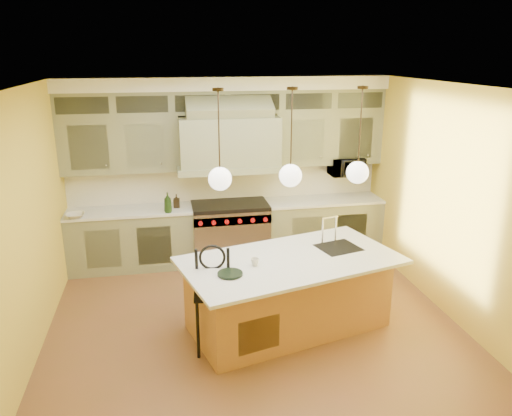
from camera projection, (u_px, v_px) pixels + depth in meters
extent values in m
plane|color=brown|center=(255.00, 327.00, 6.16)|extent=(5.00, 5.00, 0.00)
plane|color=white|center=(255.00, 87.00, 5.29)|extent=(5.00, 5.00, 0.00)
plane|color=gold|center=(226.00, 168.00, 8.06)|extent=(5.00, 0.00, 5.00)
plane|color=gold|center=(324.00, 331.00, 3.38)|extent=(5.00, 0.00, 5.00)
plane|color=gold|center=(23.00, 230.00, 5.27)|extent=(0.00, 5.00, 5.00)
plane|color=gold|center=(453.00, 204.00, 6.17)|extent=(0.00, 5.00, 5.00)
cube|color=#7A7B5B|center=(132.00, 239.00, 7.78)|extent=(1.90, 0.65, 0.90)
cube|color=#7A7B5B|center=(322.00, 227.00, 8.34)|extent=(1.90, 0.65, 0.90)
cube|color=silver|center=(130.00, 211.00, 7.64)|extent=(1.90, 0.68, 0.04)
cube|color=silver|center=(323.00, 200.00, 8.20)|extent=(1.90, 0.68, 0.04)
cube|color=beige|center=(227.00, 182.00, 8.11)|extent=(5.00, 0.04, 0.56)
cube|color=#7A7B5B|center=(120.00, 144.00, 7.47)|extent=(1.75, 0.35, 0.85)
cube|color=#7A7B5B|center=(327.00, 138.00, 8.05)|extent=(1.75, 0.35, 0.85)
cube|color=#7A7B5B|center=(229.00, 141.00, 7.59)|extent=(1.50, 0.70, 0.75)
cube|color=gray|center=(229.00, 167.00, 7.71)|extent=(1.60, 0.76, 0.10)
cube|color=#333833|center=(227.00, 102.00, 7.58)|extent=(5.00, 0.35, 0.35)
cube|color=white|center=(226.00, 83.00, 7.48)|extent=(5.00, 0.47, 0.20)
cube|color=silver|center=(230.00, 234.00, 8.04)|extent=(1.20, 0.70, 0.90)
cube|color=black|center=(230.00, 205.00, 7.89)|extent=(1.20, 0.70, 0.06)
cube|color=silver|center=(233.00, 221.00, 7.64)|extent=(1.20, 0.06, 0.14)
cube|color=#AB773C|center=(288.00, 294.00, 6.07)|extent=(2.50, 1.64, 0.88)
cube|color=silver|center=(291.00, 260.00, 5.89)|extent=(2.80, 1.95, 0.04)
cube|color=black|center=(338.00, 249.00, 6.22)|extent=(0.59, 0.55, 0.05)
cylinder|color=black|center=(198.00, 330.00, 5.45)|extent=(0.04, 0.04, 0.69)
cylinder|color=black|center=(230.00, 328.00, 5.48)|extent=(0.04, 0.04, 0.69)
cylinder|color=black|center=(198.00, 314.00, 5.79)|extent=(0.04, 0.04, 0.69)
cylinder|color=black|center=(229.00, 312.00, 5.82)|extent=(0.04, 0.04, 0.69)
cube|color=black|center=(213.00, 292.00, 5.53)|extent=(0.46, 0.46, 0.05)
torus|color=black|center=(212.00, 257.00, 5.60)|extent=(0.30, 0.06, 0.30)
imported|color=black|center=(346.00, 167.00, 8.18)|extent=(0.54, 0.37, 0.30)
imported|color=black|center=(168.00, 203.00, 7.46)|extent=(0.12, 0.12, 0.31)
imported|color=black|center=(177.00, 201.00, 7.71)|extent=(0.11, 0.11, 0.21)
imported|color=silver|center=(76.00, 216.00, 7.26)|extent=(0.29, 0.29, 0.07)
imported|color=silver|center=(255.00, 262.00, 5.68)|extent=(0.10, 0.10, 0.09)
cylinder|color=#2D2319|center=(218.00, 89.00, 5.19)|extent=(0.12, 0.12, 0.03)
cylinder|color=#2D2319|center=(219.00, 132.00, 5.32)|extent=(0.02, 0.02, 0.93)
sphere|color=white|center=(220.00, 179.00, 5.48)|extent=(0.26, 0.26, 0.26)
cylinder|color=#2D2319|center=(292.00, 88.00, 5.33)|extent=(0.12, 0.12, 0.03)
cylinder|color=#2D2319|center=(291.00, 130.00, 5.47)|extent=(0.02, 0.02, 0.93)
sphere|color=white|center=(290.00, 176.00, 5.62)|extent=(0.26, 0.26, 0.26)
cylinder|color=#2D2319|center=(363.00, 87.00, 5.48)|extent=(0.12, 0.12, 0.03)
cylinder|color=#2D2319|center=(360.00, 128.00, 5.61)|extent=(0.02, 0.02, 0.93)
sphere|color=white|center=(357.00, 172.00, 5.76)|extent=(0.26, 0.26, 0.26)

